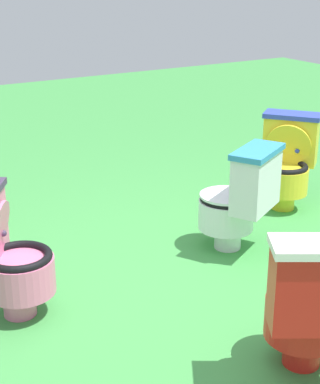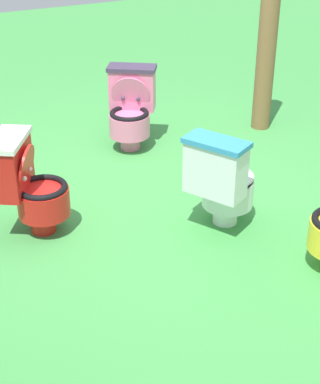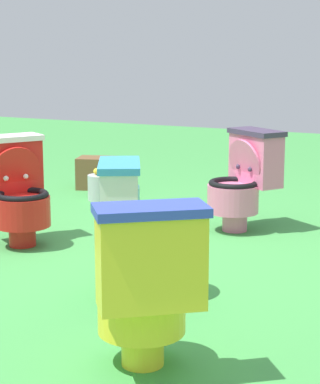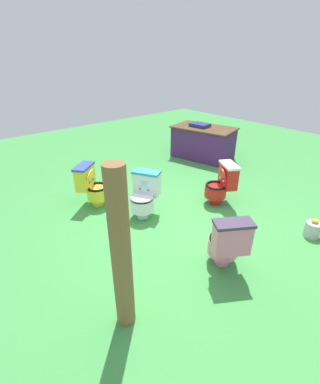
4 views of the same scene
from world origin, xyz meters
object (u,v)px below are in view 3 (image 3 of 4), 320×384
object	(u,v)px
small_crate	(97,173)
toilet_red	(16,189)
toilet_pink	(244,179)
toilet_yellow	(146,285)
toilet_white	(141,228)
lemon_bucket	(100,187)

from	to	relation	value
small_crate	toilet_red	bearing A→B (deg)	-164.64
toilet_pink	toilet_red	size ratio (longest dim) A/B	1.00
toilet_pink	toilet_yellow	bearing A→B (deg)	133.70
toilet_yellow	small_crate	size ratio (longest dim) A/B	2.02
toilet_white	toilet_red	size ratio (longest dim) A/B	1.00
toilet_white	small_crate	size ratio (longest dim) A/B	2.02
toilet_red	small_crate	world-z (taller)	toilet_red
toilet_white	toilet_pink	distance (m)	1.59
toilet_white	toilet_red	distance (m)	1.35
toilet_pink	small_crate	size ratio (longest dim) A/B	2.02
toilet_pink	lemon_bucket	world-z (taller)	toilet_pink
toilet_red	lemon_bucket	world-z (taller)	toilet_red
toilet_pink	toilet_red	xyz separation A→B (m)	(-1.04, 1.24, 0.00)
toilet_pink	toilet_red	bearing A→B (deg)	72.94
small_crate	toilet_white	bearing A→B (deg)	-144.41
toilet_yellow	toilet_pink	bearing A→B (deg)	62.25
toilet_red	lemon_bucket	size ratio (longest dim) A/B	2.63
toilet_yellow	small_crate	distance (m)	3.97
toilet_white	toilet_red	world-z (taller)	same
toilet_pink	small_crate	bearing A→B (deg)	6.78
toilet_red	small_crate	distance (m)	1.99
toilet_red	toilet_white	bearing A→B (deg)	96.90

